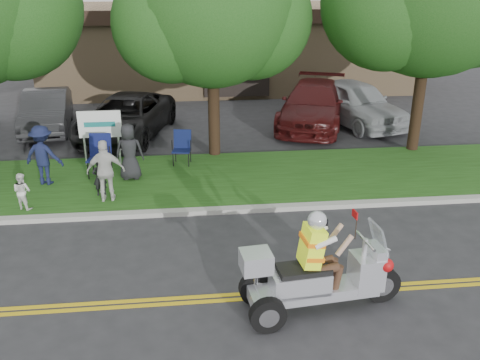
{
  "coord_description": "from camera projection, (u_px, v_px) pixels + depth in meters",
  "views": [
    {
      "loc": [
        -0.34,
        -8.19,
        5.44
      ],
      "look_at": [
        0.76,
        2.0,
        1.27
      ],
      "focal_mm": 38.0,
      "sensor_mm": 36.0,
      "label": 1
    }
  ],
  "objects": [
    {
      "name": "spectator_chair_b",
      "position": [
        129.0,
        152.0,
        13.99
      ],
      "size": [
        0.77,
        0.51,
        1.58
      ],
      "primitive_type": "imported",
      "rotation": [
        0.0,
        0.0,
        3.15
      ],
      "color": "black",
      "rests_on": "grass_verge"
    },
    {
      "name": "parked_car_right",
      "position": [
        313.0,
        104.0,
        19.42
      ],
      "size": [
        4.1,
        6.04,
        1.62
      ],
      "primitive_type": "imported",
      "rotation": [
        0.0,
        0.0,
        -0.36
      ],
      "color": "#410F0F",
      "rests_on": "ground"
    },
    {
      "name": "lawn_chair_b",
      "position": [
        100.0,
        152.0,
        14.35
      ],
      "size": [
        0.68,
        0.7,
        1.17
      ],
      "rotation": [
        0.0,
        0.0,
        -0.11
      ],
      "color": "black",
      "rests_on": "grass_verge"
    },
    {
      "name": "lawn_chair_a",
      "position": [
        182.0,
        145.0,
        15.26
      ],
      "size": [
        0.61,
        0.63,
        1.01
      ],
      "rotation": [
        0.0,
        0.0,
        -0.16
      ],
      "color": "black",
      "rests_on": "grass_verge"
    },
    {
      "name": "business_sign",
      "position": [
        100.0,
        127.0,
        14.94
      ],
      "size": [
        1.25,
        0.06,
        1.75
      ],
      "color": "silver",
      "rests_on": "ground"
    },
    {
      "name": "ground",
      "position": [
        212.0,
        283.0,
        9.63
      ],
      "size": [
        120.0,
        120.0,
        0.0
      ],
      "primitive_type": "plane",
      "color": "#28282B",
      "rests_on": "ground"
    },
    {
      "name": "parked_car_left",
      "position": [
        47.0,
        111.0,
        18.77
      ],
      "size": [
        2.14,
        4.63,
        1.47
      ],
      "primitive_type": "imported",
      "rotation": [
        0.0,
        0.0,
        0.13
      ],
      "color": "#28282B",
      "rests_on": "ground"
    },
    {
      "name": "trike_scooter",
      "position": [
        316.0,
        277.0,
        8.63
      ],
      "size": [
        2.91,
        1.02,
        1.9
      ],
      "rotation": [
        0.0,
        0.0,
        0.1
      ],
      "color": "black",
      "rests_on": "ground"
    },
    {
      "name": "parked_car_mid",
      "position": [
        126.0,
        117.0,
        18.03
      ],
      "size": [
        3.69,
        5.73,
        1.47
      ],
      "primitive_type": "imported",
      "rotation": [
        0.0,
        0.0,
        -0.25
      ],
      "color": "black",
      "rests_on": "ground"
    },
    {
      "name": "centerline_far",
      "position": [
        213.0,
        296.0,
        9.24
      ],
      "size": [
        60.0,
        0.1,
        0.01
      ],
      "primitive_type": "cube",
      "color": "gold",
      "rests_on": "ground"
    },
    {
      "name": "parked_car_far_right",
      "position": [
        355.0,
        103.0,
        19.57
      ],
      "size": [
        3.33,
        5.33,
        1.69
      ],
      "primitive_type": "imported",
      "rotation": [
        0.0,
        0.0,
        0.29
      ],
      "color": "#9A9DA1",
      "rests_on": "ground"
    },
    {
      "name": "child_left",
      "position": [
        100.0,
        177.0,
        13.05
      ],
      "size": [
        0.4,
        0.33,
        0.96
      ],
      "primitive_type": "imported",
      "rotation": [
        0.0,
        0.0,
        3.45
      ],
      "color": "black",
      "rests_on": "grass_verge"
    },
    {
      "name": "tree_mid",
      "position": [
        214.0,
        12.0,
        14.67
      ],
      "size": [
        5.88,
        4.8,
        7.05
      ],
      "color": "#332114",
      "rests_on": "ground"
    },
    {
      "name": "grass_verge",
      "position": [
        201.0,
        179.0,
        14.39
      ],
      "size": [
        60.0,
        4.0,
        0.1
      ],
      "primitive_type": "cube",
      "color": "#1E4412",
      "rests_on": "ground"
    },
    {
      "name": "spectator_chair_a",
      "position": [
        43.0,
        155.0,
        13.64
      ],
      "size": [
        1.19,
        0.88,
        1.64
      ],
      "primitive_type": "imported",
      "rotation": [
        0.0,
        0.0,
        2.86
      ],
      "color": "#151B3C",
      "rests_on": "grass_verge"
    },
    {
      "name": "child_right",
      "position": [
        22.0,
        191.0,
        12.28
      ],
      "size": [
        0.56,
        0.51,
        0.92
      ],
      "primitive_type": "imported",
      "rotation": [
        0.0,
        0.0,
        2.68
      ],
      "color": "white",
      "rests_on": "grass_verge"
    },
    {
      "name": "commercial_building",
      "position": [
        229.0,
        45.0,
        26.55
      ],
      "size": [
        18.0,
        8.2,
        4.0
      ],
      "color": "#9E7F5B",
      "rests_on": "ground"
    },
    {
      "name": "spectator_adult_right",
      "position": [
        106.0,
        171.0,
        12.62
      ],
      "size": [
        0.95,
        0.43,
        1.59
      ],
      "primitive_type": "imported",
      "rotation": [
        0.0,
        0.0,
        3.19
      ],
      "color": "silver",
      "rests_on": "grass_verge"
    },
    {
      "name": "curb",
      "position": [
        205.0,
        211.0,
        12.41
      ],
      "size": [
        60.0,
        0.25,
        0.12
      ],
      "primitive_type": "cube",
      "color": "#A8A89E",
      "rests_on": "ground"
    },
    {
      "name": "centerline_near",
      "position": [
        214.0,
        301.0,
        9.09
      ],
      "size": [
        60.0,
        0.1,
        0.01
      ],
      "primitive_type": "cube",
      "color": "gold",
      "rests_on": "ground"
    }
  ]
}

